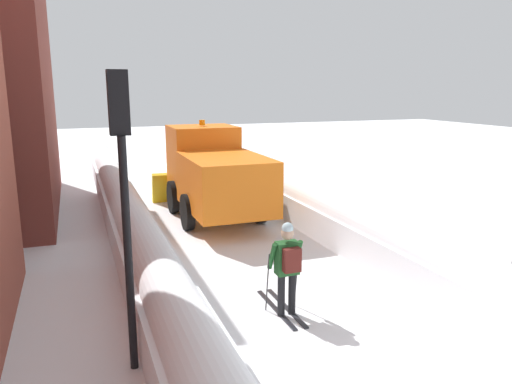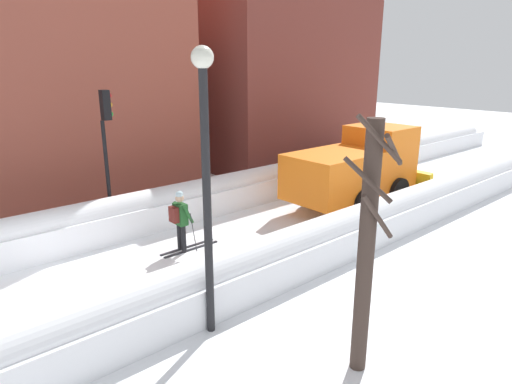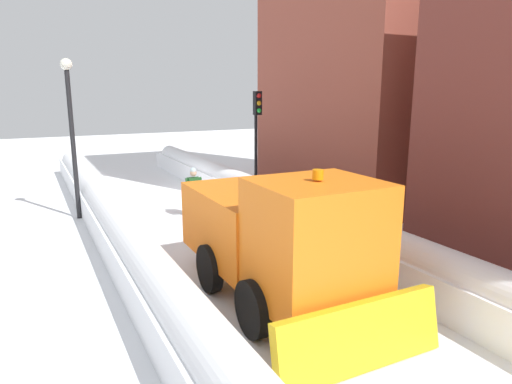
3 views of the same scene
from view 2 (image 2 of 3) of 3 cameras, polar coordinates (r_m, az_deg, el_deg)
ground_plane at (r=16.70m, az=9.81°, el=-2.22°), size 80.00×80.00×0.00m
snowbank_left at (r=18.26m, az=3.35°, el=1.66°), size 1.10×36.00×1.32m
snowbank_right at (r=15.06m, az=17.88°, el=-2.40°), size 1.10×36.00×1.30m
building_brick_mid at (r=25.09m, az=1.32°, el=14.15°), size 8.11×9.50×8.57m
plow_truck at (r=17.01m, az=12.89°, el=3.12°), size 3.20×5.98×3.12m
skier at (r=12.76m, az=-9.69°, el=-3.36°), size 0.62×1.80×1.81m
traffic_light_pole at (r=14.48m, az=-18.62°, el=7.04°), size 0.28×0.42×4.45m
street_lamp at (r=8.15m, az=-6.47°, el=3.65°), size 0.40×0.40×5.54m
bare_tree_near at (r=7.59m, az=14.04°, el=-6.94°), size 0.75×1.03×4.55m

